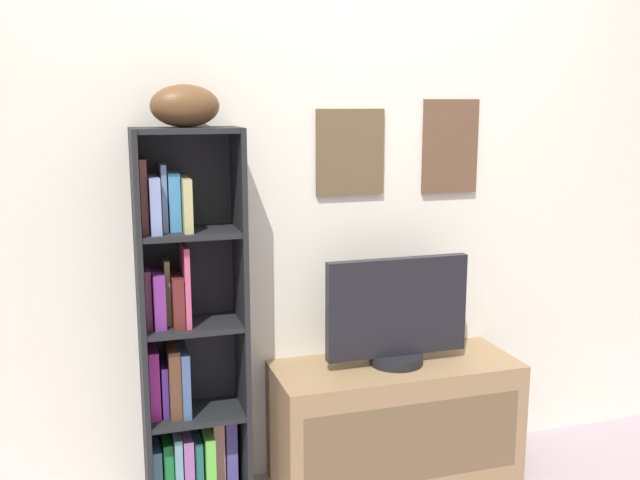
# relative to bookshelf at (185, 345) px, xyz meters

# --- Properties ---
(back_wall) EXTENTS (4.80, 0.08, 2.47)m
(back_wall) POSITION_rel_bookshelf_xyz_m (0.61, 0.13, 0.58)
(back_wall) COLOR silver
(back_wall) RESTS_ON ground
(bookshelf) EXTENTS (0.40, 0.25, 1.49)m
(bookshelf) POSITION_rel_bookshelf_xyz_m (0.00, 0.00, 0.00)
(bookshelf) COLOR black
(bookshelf) RESTS_ON ground
(football) EXTENTS (0.27, 0.19, 0.15)m
(football) POSITION_rel_bookshelf_xyz_m (0.03, -0.03, 0.92)
(football) COLOR brown
(football) RESTS_ON bookshelf
(tv_stand) EXTENTS (1.02, 0.41, 0.52)m
(tv_stand) POSITION_rel_bookshelf_xyz_m (0.85, -0.11, -0.39)
(tv_stand) COLOR olive
(tv_stand) RESTS_ON ground
(television) EXTENTS (0.60, 0.22, 0.45)m
(television) POSITION_rel_bookshelf_xyz_m (0.85, -0.11, 0.08)
(television) COLOR black
(television) RESTS_ON tv_stand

